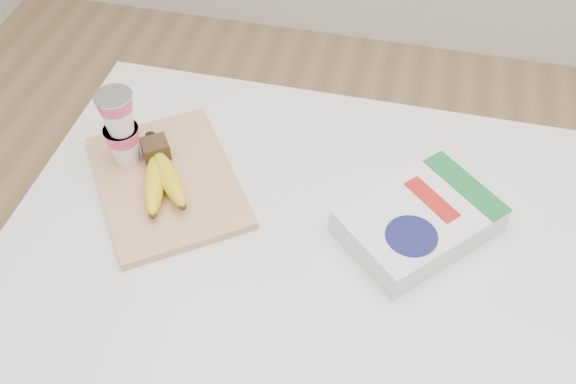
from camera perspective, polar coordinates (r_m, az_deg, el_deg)
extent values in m
cube|color=silver|center=(1.49, 4.99, -16.55)|extent=(1.24, 0.83, 0.93)
cube|color=#DFA77A|center=(1.20, -10.69, 0.95)|extent=(0.39, 0.41, 0.02)
cube|color=#382816|center=(1.22, -11.71, 3.79)|extent=(0.06, 0.06, 0.03)
ellipsoid|color=yellow|center=(1.17, -11.79, 0.82)|extent=(0.09, 0.17, 0.05)
sphere|color=#382816|center=(1.12, -11.92, -2.02)|extent=(0.01, 0.01, 0.01)
ellipsoid|color=yellow|center=(1.17, -10.55, 1.28)|extent=(0.13, 0.15, 0.05)
sphere|color=#382816|center=(1.11, -9.36, -1.29)|extent=(0.01, 0.01, 0.01)
cylinder|color=silver|center=(1.14, -15.31, 8.22)|extent=(0.07, 0.07, 0.00)
cube|color=white|center=(1.12, 11.53, -2.55)|extent=(0.30, 0.30, 0.05)
cube|color=#186C2F|center=(1.16, 15.55, 0.62)|extent=(0.16, 0.15, 0.00)
cylinder|color=#13164A|center=(1.06, 10.92, -3.85)|extent=(0.12, 0.12, 0.00)
cube|color=#B51A14|center=(1.12, 12.66, -0.63)|extent=(0.10, 0.10, 0.00)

